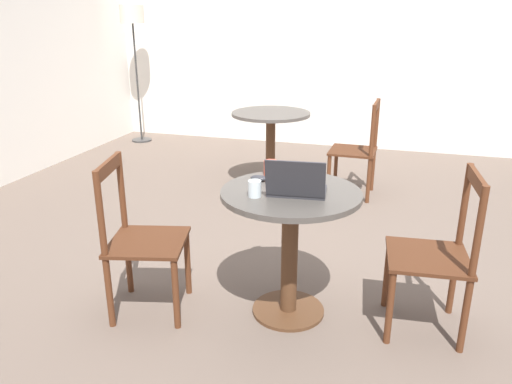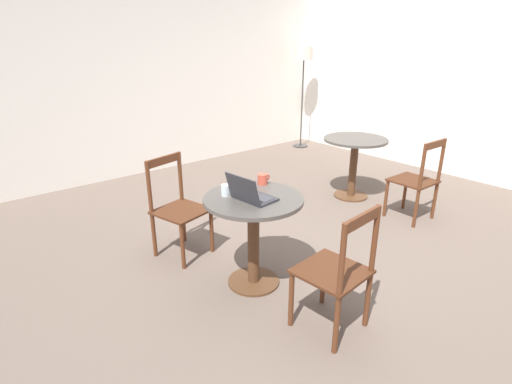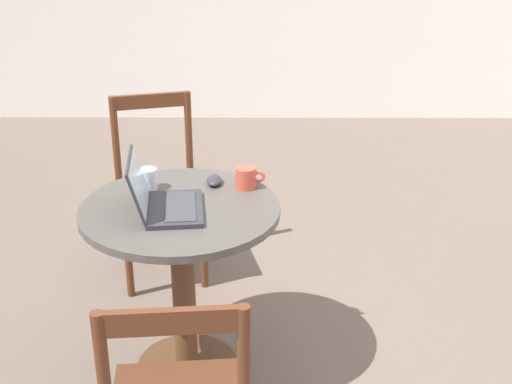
{
  "view_description": "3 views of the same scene",
  "coord_description": "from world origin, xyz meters",
  "px_view_note": "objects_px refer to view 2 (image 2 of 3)",
  "views": [
    {
      "loc": [
        -3.2,
        -0.6,
        1.63
      ],
      "look_at": [
        -0.41,
        0.24,
        0.59
      ],
      "focal_mm": 35.0,
      "sensor_mm": 36.0,
      "label": 1
    },
    {
      "loc": [
        -2.52,
        -2.2,
        1.84
      ],
      "look_at": [
        -0.39,
        0.35,
        0.58
      ],
      "focal_mm": 28.0,
      "sensor_mm": 36.0,
      "label": 2
    },
    {
      "loc": [
        -0.46,
        -2.46,
        1.9
      ],
      "look_at": [
        -0.48,
        0.28,
        0.65
      ],
      "focal_mm": 50.0,
      "sensor_mm": 36.0,
      "label": 3
    }
  ],
  "objects_px": {
    "chair_mid_front": "(417,181)",
    "cafe_table_mid": "(354,154)",
    "floor_lamp": "(304,61)",
    "laptop": "(251,195)",
    "drinking_glass": "(226,190)",
    "chair_near_back": "(178,208)",
    "chair_near_front": "(338,272)",
    "cafe_table_near": "(253,220)",
    "mouse": "(248,184)",
    "mug": "(263,179)"
  },
  "relations": [
    {
      "from": "mouse",
      "to": "cafe_table_near",
      "type": "bearing_deg",
      "value": -118.91
    },
    {
      "from": "chair_mid_front",
      "to": "drinking_glass",
      "type": "xyz_separation_m",
      "value": [
        -2.27,
        0.32,
        0.35
      ]
    },
    {
      "from": "chair_near_back",
      "to": "floor_lamp",
      "type": "xyz_separation_m",
      "value": [
        3.69,
        2.05,
        1.06
      ]
    },
    {
      "from": "cafe_table_mid",
      "to": "laptop",
      "type": "distance_m",
      "value": 2.34
    },
    {
      "from": "cafe_table_near",
      "to": "laptop",
      "type": "relative_size",
      "value": 2.32
    },
    {
      "from": "chair_mid_front",
      "to": "cafe_table_mid",
      "type": "bearing_deg",
      "value": 88.34
    },
    {
      "from": "cafe_table_near",
      "to": "mug",
      "type": "height_order",
      "value": "mug"
    },
    {
      "from": "chair_mid_front",
      "to": "floor_lamp",
      "type": "height_order",
      "value": "floor_lamp"
    },
    {
      "from": "laptop",
      "to": "mouse",
      "type": "xyz_separation_m",
      "value": [
        0.17,
        0.25,
        -0.03
      ]
    },
    {
      "from": "cafe_table_mid",
      "to": "chair_near_front",
      "type": "distance_m",
      "value": 2.55
    },
    {
      "from": "floor_lamp",
      "to": "laptop",
      "type": "height_order",
      "value": "floor_lamp"
    },
    {
      "from": "mug",
      "to": "drinking_glass",
      "type": "xyz_separation_m",
      "value": [
        -0.38,
        -0.02,
        0.0
      ]
    },
    {
      "from": "chair_near_back",
      "to": "chair_near_front",
      "type": "xyz_separation_m",
      "value": [
        0.27,
        -1.59,
        0.0
      ]
    },
    {
      "from": "chair_near_back",
      "to": "chair_near_front",
      "type": "relative_size",
      "value": 1.0
    },
    {
      "from": "cafe_table_near",
      "to": "floor_lamp",
      "type": "distance_m",
      "value": 4.61
    },
    {
      "from": "cafe_table_mid",
      "to": "chair_near_front",
      "type": "height_order",
      "value": "chair_near_front"
    },
    {
      "from": "chair_mid_front",
      "to": "laptop",
      "type": "distance_m",
      "value": 2.21
    },
    {
      "from": "mug",
      "to": "cafe_table_near",
      "type": "bearing_deg",
      "value": -144.02
    },
    {
      "from": "cafe_table_mid",
      "to": "floor_lamp",
      "type": "distance_m",
      "value": 2.72
    },
    {
      "from": "cafe_table_mid",
      "to": "mug",
      "type": "distance_m",
      "value": 1.99
    },
    {
      "from": "chair_near_front",
      "to": "mouse",
      "type": "relative_size",
      "value": 8.97
    },
    {
      "from": "cafe_table_mid",
      "to": "chair_mid_front",
      "type": "distance_m",
      "value": 0.85
    },
    {
      "from": "laptop",
      "to": "chair_near_back",
      "type": "bearing_deg",
      "value": 99.93
    },
    {
      "from": "laptop",
      "to": "drinking_glass",
      "type": "distance_m",
      "value": 0.22
    },
    {
      "from": "chair_near_front",
      "to": "mouse",
      "type": "height_order",
      "value": "chair_near_front"
    },
    {
      "from": "chair_near_back",
      "to": "chair_near_front",
      "type": "bearing_deg",
      "value": -80.33
    },
    {
      "from": "cafe_table_mid",
      "to": "laptop",
      "type": "height_order",
      "value": "laptop"
    },
    {
      "from": "chair_mid_front",
      "to": "drinking_glass",
      "type": "height_order",
      "value": "chair_mid_front"
    },
    {
      "from": "cafe_table_near",
      "to": "mug",
      "type": "bearing_deg",
      "value": 35.98
    },
    {
      "from": "mug",
      "to": "chair_near_front",
      "type": "bearing_deg",
      "value": -100.68
    },
    {
      "from": "chair_near_back",
      "to": "mug",
      "type": "bearing_deg",
      "value": -54.67
    },
    {
      "from": "cafe_table_mid",
      "to": "chair_near_front",
      "type": "relative_size",
      "value": 0.84
    },
    {
      "from": "cafe_table_mid",
      "to": "chair_mid_front",
      "type": "height_order",
      "value": "chair_mid_front"
    },
    {
      "from": "mouse",
      "to": "drinking_glass",
      "type": "relative_size",
      "value": 1.16
    },
    {
      "from": "floor_lamp",
      "to": "mug",
      "type": "height_order",
      "value": "floor_lamp"
    },
    {
      "from": "cafe_table_near",
      "to": "laptop",
      "type": "bearing_deg",
      "value": -143.15
    },
    {
      "from": "mouse",
      "to": "chair_mid_front",
      "type": "bearing_deg",
      "value": -10.37
    },
    {
      "from": "chair_mid_front",
      "to": "mouse",
      "type": "distance_m",
      "value": 2.07
    },
    {
      "from": "mouse",
      "to": "laptop",
      "type": "bearing_deg",
      "value": -124.13
    },
    {
      "from": "mouse",
      "to": "cafe_table_mid",
      "type": "bearing_deg",
      "value": 13.2
    },
    {
      "from": "cafe_table_near",
      "to": "cafe_table_mid",
      "type": "height_order",
      "value": "same"
    },
    {
      "from": "cafe_table_mid",
      "to": "mouse",
      "type": "relative_size",
      "value": 7.56
    },
    {
      "from": "chair_mid_front",
      "to": "mouse",
      "type": "bearing_deg",
      "value": 169.63
    },
    {
      "from": "laptop",
      "to": "floor_lamp",
      "type": "bearing_deg",
      "value": 39.41
    },
    {
      "from": "cafe_table_mid",
      "to": "drinking_glass",
      "type": "height_order",
      "value": "drinking_glass"
    },
    {
      "from": "laptop",
      "to": "drinking_glass",
      "type": "relative_size",
      "value": 3.8
    },
    {
      "from": "mug",
      "to": "chair_mid_front",
      "type": "bearing_deg",
      "value": -10.09
    },
    {
      "from": "chair_mid_front",
      "to": "floor_lamp",
      "type": "xyz_separation_m",
      "value": [
        1.35,
        3.02,
        1.06
      ]
    },
    {
      "from": "cafe_table_mid",
      "to": "chair_near_back",
      "type": "distance_m",
      "value": 2.36
    },
    {
      "from": "chair_near_front",
      "to": "drinking_glass",
      "type": "distance_m",
      "value": 1.02
    }
  ]
}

